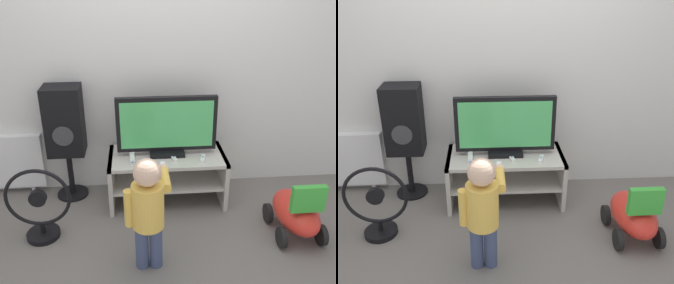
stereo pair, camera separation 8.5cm
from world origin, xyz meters
The scene contains 11 objects.
ground_plane centered at (0.00, 0.00, 0.00)m, with size 16.00×16.00×0.00m, color slate.
wall_back centered at (0.00, 0.58, 1.30)m, with size 10.00×0.06×2.60m.
tv_stand centered at (0.00, 0.25, 0.30)m, with size 1.01×0.50×0.45m.
television centered at (0.00, 0.27, 0.71)m, with size 0.85×0.20×0.52m.
game_console centered at (-0.30, 0.19, 0.47)m, with size 0.04×0.19×0.04m.
remote_primary centered at (0.30, 0.14, 0.46)m, with size 0.07×0.13×0.03m.
remote_secondary centered at (0.05, 0.16, 0.46)m, with size 0.06×0.13×0.03m.
child centered at (-0.20, -0.58, 0.50)m, with size 0.32×0.48×0.85m.
speaker_tower centered at (-0.87, 0.40, 0.71)m, with size 0.32×0.28×1.05m.
floor_fan centered at (-1.02, -0.20, 0.27)m, with size 0.49×0.26×0.60m.
ride_on_toy centered at (0.96, -0.33, 0.20)m, with size 0.35×0.57×0.52m.
Camera 2 is at (-0.17, -2.66, 1.91)m, focal length 40.00 mm.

